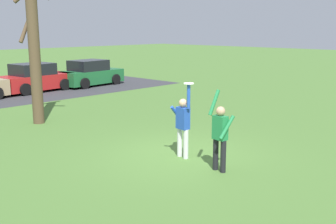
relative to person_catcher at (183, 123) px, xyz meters
The scene contains 7 objects.
ground_plane 1.00m from the person_catcher, 63.22° to the left, with size 120.00×120.00×0.00m, color #4C7533.
person_catcher is the anchor object (origin of this frame).
person_defender 1.40m from the person_catcher, 97.43° to the right, with size 0.49×0.58×2.04m.
frisbee_disc 1.13m from the person_catcher, 97.43° to the right, with size 0.27×0.27×0.02m, color white.
parked_car_red 14.44m from the person_catcher, 77.18° to the left, with size 4.25×2.33×1.59m.
parked_car_green 15.42m from the person_catcher, 63.84° to the left, with size 4.25×2.33×1.59m.
bare_tree_tall 7.03m from the person_catcher, 95.58° to the left, with size 1.27×1.31×5.60m.
Camera 1 is at (-8.16, -7.35, 3.52)m, focal length 43.42 mm.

